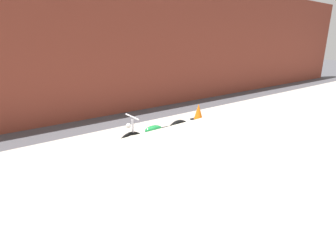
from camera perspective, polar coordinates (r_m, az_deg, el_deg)
ground_plane at (r=5.62m, az=2.56°, el=-9.65°), size 80.00×80.00×0.00m
sidewalk_slab at (r=6.91m, az=-7.02°, el=-4.40°), size 36.00×3.50×0.01m
brick_building_wall at (r=9.55m, az=-19.00°, el=16.00°), size 36.00×0.50×4.94m
motorcycle_green at (r=6.39m, az=-1.24°, el=-2.30°), size 2.01×0.58×1.03m
traffic_cone at (r=9.19m, az=6.42°, el=2.78°), size 0.40×0.40×0.55m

